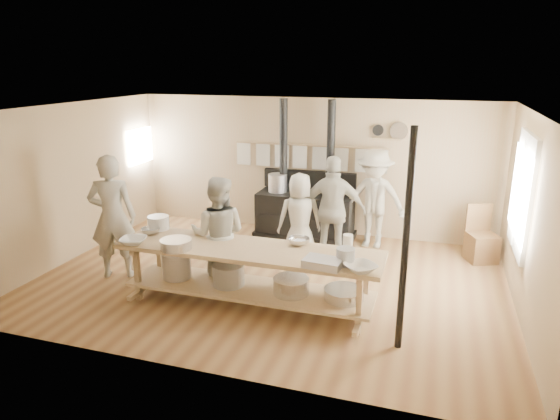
{
  "coord_description": "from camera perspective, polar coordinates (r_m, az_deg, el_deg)",
  "views": [
    {
      "loc": [
        2.29,
        -6.72,
        3.23
      ],
      "look_at": [
        0.1,
        0.2,
        1.07
      ],
      "focal_mm": 32.0,
      "sensor_mm": 36.0,
      "label": 1
    }
  ],
  "objects": [
    {
      "name": "back_wall_shelf",
      "position": [
        9.27,
        12.45,
        8.56
      ],
      "size": [
        0.63,
        0.14,
        0.32
      ],
      "color": "#9F825A",
      "rests_on": "ground"
    },
    {
      "name": "bowl_steel_a",
      "position": [
        7.44,
        -14.56,
        -2.32
      ],
      "size": [
        0.37,
        0.37,
        0.08
      ],
      "primitive_type": "imported",
      "rotation": [
        0.0,
        0.0,
        0.6
      ],
      "color": "silver",
      "rests_on": "prep_table"
    },
    {
      "name": "window_right",
      "position": [
        7.61,
        25.99,
        1.72
      ],
      "size": [
        0.09,
        1.5,
        1.65
      ],
      "color": "beige",
      "rests_on": "ground"
    },
    {
      "name": "cook_by_window",
      "position": [
        9.03,
        10.7,
        1.24
      ],
      "size": [
        1.22,
        0.79,
        1.78
      ],
      "primitive_type": "imported",
      "rotation": [
        0.0,
        0.0,
        -0.12
      ],
      "color": "#AFAE9B",
      "rests_on": "ground"
    },
    {
      "name": "room_shell",
      "position": [
        7.28,
        -1.21,
        3.79
      ],
      "size": [
        7.0,
        7.0,
        7.0
      ],
      "color": "tan",
      "rests_on": "ground"
    },
    {
      "name": "bowl_white_a",
      "position": [
        7.09,
        -16.42,
        -3.39
      ],
      "size": [
        0.42,
        0.42,
        0.09
      ],
      "primitive_type": "imported",
      "rotation": [
        0.0,
        0.0,
        0.25
      ],
      "color": "white",
      "rests_on": "prep_table"
    },
    {
      "name": "cook_center",
      "position": [
        8.26,
        2.27,
        -0.92
      ],
      "size": [
        0.87,
        0.74,
        1.51
      ],
      "primitive_type": "imported",
      "rotation": [
        0.0,
        0.0,
        3.57
      ],
      "color": "#AFAE9B",
      "rests_on": "ground"
    },
    {
      "name": "towel_rail",
      "position": [
        9.55,
        3.45,
        6.39
      ],
      "size": [
        3.0,
        0.04,
        0.47
      ],
      "color": "#9F825A",
      "rests_on": "ground"
    },
    {
      "name": "support_post",
      "position": [
        5.71,
        14.16,
        -3.72
      ],
      "size": [
        0.08,
        0.08,
        2.6
      ],
      "primitive_type": "cylinder",
      "color": "black",
      "rests_on": "ground"
    },
    {
      "name": "roasting_pan",
      "position": [
        6.08,
        4.94,
        -6.03
      ],
      "size": [
        0.49,
        0.35,
        0.1
      ],
      "primitive_type": "cube",
      "rotation": [
        0.0,
        0.0,
        -0.11
      ],
      "color": "#B2B2B7",
      "rests_on": "prep_table"
    },
    {
      "name": "left_opening",
      "position": [
        10.56,
        -15.71,
        7.05
      ],
      "size": [
        0.0,
        0.9,
        0.9
      ],
      "color": "white",
      "rests_on": "ground"
    },
    {
      "name": "bowl_white_b",
      "position": [
        6.01,
        9.19,
        -6.53
      ],
      "size": [
        0.52,
        0.52,
        0.09
      ],
      "primitive_type": "imported",
      "rotation": [
        0.0,
        0.0,
        2.35
      ],
      "color": "white",
      "rests_on": "prep_table"
    },
    {
      "name": "bowl_steel_b",
      "position": [
        6.79,
        2.17,
        -3.58
      ],
      "size": [
        0.42,
        0.42,
        0.09
      ],
      "primitive_type": "imported",
      "rotation": [
        0.0,
        0.0,
        3.92
      ],
      "color": "silver",
      "rests_on": "prep_table"
    },
    {
      "name": "prep_table",
      "position": [
        6.82,
        -3.67,
        -6.91
      ],
      "size": [
        3.6,
        0.9,
        0.85
      ],
      "color": "#9F825A",
      "rests_on": "ground"
    },
    {
      "name": "ground",
      "position": [
        7.8,
        -1.14,
        -7.93
      ],
      "size": [
        7.0,
        7.0,
        0.0
      ],
      "primitive_type": "plane",
      "color": "brown",
      "rests_on": "ground"
    },
    {
      "name": "cook_right",
      "position": [
        8.2,
        6.09,
        -0.05
      ],
      "size": [
        1.1,
        0.57,
        1.8
      ],
      "primitive_type": "imported",
      "rotation": [
        0.0,
        0.0,
        3.27
      ],
      "color": "#AFAE9B",
      "rests_on": "ground"
    },
    {
      "name": "bucket_galv",
      "position": [
        6.15,
        7.49,
        -5.28
      ],
      "size": [
        0.3,
        0.3,
        0.21
      ],
      "primitive_type": "cylinder",
      "rotation": [
        0.0,
        0.0,
        0.38
      ],
      "color": "gray",
      "rests_on": "prep_table"
    },
    {
      "name": "deep_bowl_enamel",
      "position": [
        7.6,
        -13.73,
        -1.41
      ],
      "size": [
        0.4,
        0.4,
        0.2
      ],
      "primitive_type": "cylinder",
      "rotation": [
        0.0,
        0.0,
        0.33
      ],
      "color": "white",
      "rests_on": "prep_table"
    },
    {
      "name": "cook_far_left",
      "position": [
        8.01,
        -18.58,
        -0.76
      ],
      "size": [
        0.83,
        0.7,
        1.93
      ],
      "primitive_type": "imported",
      "rotation": [
        0.0,
        0.0,
        3.55
      ],
      "color": "#AFAE9B",
      "rests_on": "ground"
    },
    {
      "name": "stove",
      "position": [
        9.52,
        2.88,
        -0.01
      ],
      "size": [
        1.9,
        0.75,
        2.6
      ],
      "color": "black",
      "rests_on": "ground"
    },
    {
      "name": "chair",
      "position": [
        9.07,
        22.0,
        -3.7
      ],
      "size": [
        0.58,
        0.58,
        0.95
      ],
      "rotation": [
        0.0,
        0.0,
        0.39
      ],
      "color": "brown",
      "rests_on": "ground"
    },
    {
      "name": "mixing_bowl_large",
      "position": [
        6.75,
        -11.81,
        -3.85
      ],
      "size": [
        0.55,
        0.55,
        0.13
      ],
      "primitive_type": "cylinder",
      "rotation": [
        0.0,
        0.0,
        -0.4
      ],
      "color": "silver",
      "rests_on": "prep_table"
    },
    {
      "name": "cook_left",
      "position": [
        7.24,
        -7.05,
        -2.76
      ],
      "size": [
        0.93,
        0.78,
        1.7
      ],
      "primitive_type": "imported",
      "rotation": [
        0.0,
        0.0,
        3.32
      ],
      "color": "#AFAE9B",
      "rests_on": "ground"
    },
    {
      "name": "pitcher",
      "position": [
        6.63,
        7.76,
        -3.67
      ],
      "size": [
        0.14,
        0.14,
        0.21
      ],
      "primitive_type": "cylinder",
      "rotation": [
        0.0,
        0.0,
        0.03
      ],
      "color": "white",
      "rests_on": "prep_table"
    }
  ]
}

